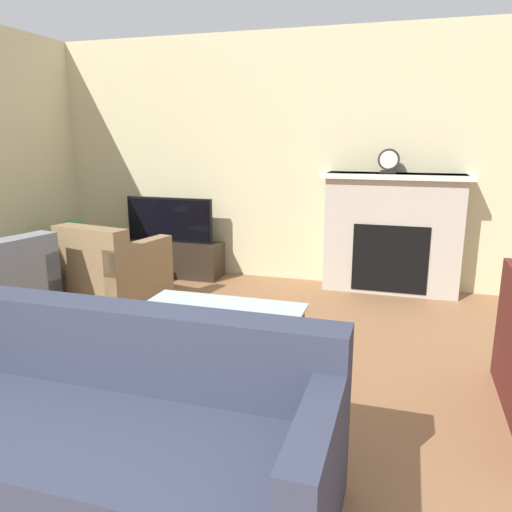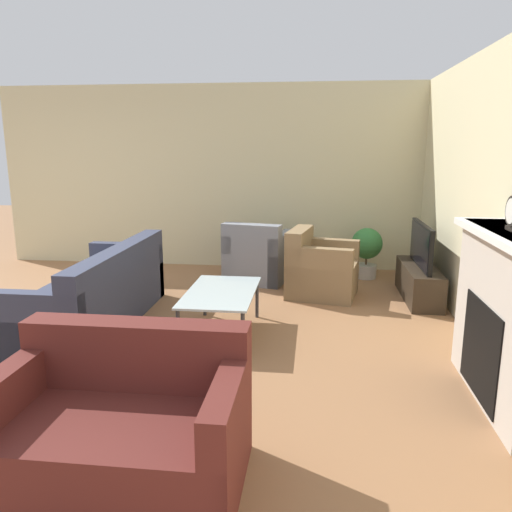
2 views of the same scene
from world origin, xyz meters
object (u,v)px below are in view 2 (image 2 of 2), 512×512
at_px(armchair_by_window, 258,259).
at_px(potted_plant, 367,248).
at_px(armchair_accent, 320,271).
at_px(tv, 421,245).
at_px(couch_sectional, 94,298).
at_px(couch_loveseat, 122,431).
at_px(coffee_table, 221,295).

xyz_separation_m(armchair_by_window, potted_plant, (-0.30, 1.48, 0.12)).
bearing_deg(armchair_accent, potted_plant, -24.56).
height_order(tv, couch_sectional, tv).
distance_m(couch_loveseat, armchair_by_window, 4.28).
relative_size(tv, armchair_accent, 1.14).
height_order(armchair_by_window, potted_plant, armchair_by_window).
bearing_deg(potted_plant, tv, 30.04).
bearing_deg(coffee_table, couch_loveseat, -3.43).
relative_size(couch_loveseat, armchair_accent, 1.44).
bearing_deg(potted_plant, couch_sectional, -52.68).
distance_m(couch_sectional, potted_plant, 3.72).
bearing_deg(armchair_by_window, couch_sectional, 65.13).
bearing_deg(armchair_accent, tv, -79.61).
relative_size(tv, couch_loveseat, 0.79).
height_order(couch_loveseat, coffee_table, couch_loveseat).
distance_m(tv, armchair_by_window, 2.15).
height_order(coffee_table, potted_plant, potted_plant).
bearing_deg(coffee_table, couch_sectional, -94.53).
relative_size(armchair_by_window, coffee_table, 0.86).
height_order(couch_sectional, armchair_accent, same).
xyz_separation_m(couch_loveseat, coffee_table, (-2.22, 0.13, 0.11)).
xyz_separation_m(coffee_table, potted_plant, (-2.36, 1.61, 0.02)).
distance_m(tv, couch_loveseat, 4.32).
relative_size(couch_loveseat, coffee_table, 1.16).
relative_size(couch_loveseat, armchair_by_window, 1.35).
bearing_deg(couch_loveseat, armchair_accent, 73.37).
relative_size(tv, coffee_table, 0.92).
height_order(tv, armchair_by_window, tv).
height_order(couch_loveseat, armchair_accent, same).
distance_m(couch_loveseat, potted_plant, 4.90).
xyz_separation_m(armchair_accent, coffee_table, (1.44, -0.96, 0.10)).
bearing_deg(tv, potted_plant, -149.96).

